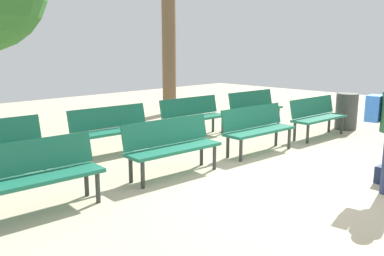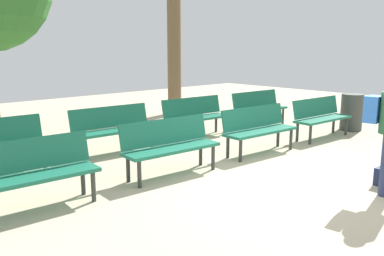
{
  "view_description": "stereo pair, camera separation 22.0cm",
  "coord_description": "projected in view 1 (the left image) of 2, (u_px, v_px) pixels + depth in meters",
  "views": [
    {
      "loc": [
        -4.98,
        -2.87,
        1.98
      ],
      "look_at": [
        0.0,
        2.14,
        0.55
      ],
      "focal_mm": 37.53,
      "sensor_mm": 36.0,
      "label": 1
    },
    {
      "loc": [
        -4.82,
        -3.02,
        1.98
      ],
      "look_at": [
        0.0,
        2.14,
        0.55
      ],
      "focal_mm": 37.53,
      "sensor_mm": 36.0,
      "label": 2
    }
  ],
  "objects": [
    {
      "name": "bench_r1_c1",
      "position": [
        112.0,
        127.0,
        7.53
      ],
      "size": [
        1.63,
        0.6,
        0.87
      ],
      "rotation": [
        0.0,
        0.0,
        -0.07
      ],
      "color": "#19664C",
      "rests_on": "ground_plane"
    },
    {
      "name": "trash_bin",
      "position": [
        346.0,
        111.0,
        9.78
      ],
      "size": [
        0.51,
        0.51,
        0.88
      ],
      "primitive_type": "cylinder",
      "color": "#383D38",
      "rests_on": "ground_plane"
    },
    {
      "name": "bench_r1_c2",
      "position": [
        193.0,
        114.0,
        8.92
      ],
      "size": [
        1.63,
        0.59,
        0.87
      ],
      "rotation": [
        0.0,
        0.0,
        -0.07
      ],
      "color": "#19664C",
      "rests_on": "ground_plane"
    },
    {
      "name": "tree_2",
      "position": [
        169.0,
        56.0,
        11.79
      ],
      "size": [
        0.41,
        0.41,
        3.43
      ],
      "color": "brown",
      "rests_on": "ground_plane"
    },
    {
      "name": "bench_r1_c3",
      "position": [
        255.0,
        106.0,
        10.22
      ],
      "size": [
        1.62,
        0.57,
        0.87
      ],
      "rotation": [
        0.0,
        0.0,
        -0.06
      ],
      "color": "#19664C",
      "rests_on": "ground_plane"
    },
    {
      "name": "bench_r0_c3",
      "position": [
        317.0,
        115.0,
        8.91
      ],
      "size": [
        1.63,
        0.57,
        0.87
      ],
      "rotation": [
        0.0,
        0.0,
        -0.06
      ],
      "color": "#19664C",
      "rests_on": "ground_plane"
    },
    {
      "name": "bench_r0_c2",
      "position": [
        257.0,
        126.0,
        7.58
      ],
      "size": [
        1.63,
        0.6,
        0.87
      ],
      "rotation": [
        0.0,
        0.0,
        -0.08
      ],
      "color": "#19664C",
      "rests_on": "ground_plane"
    },
    {
      "name": "bench_r0_c0",
      "position": [
        35.0,
        172.0,
        4.83
      ],
      "size": [
        1.63,
        0.59,
        0.87
      ],
      "rotation": [
        0.0,
        0.0,
        -0.07
      ],
      "color": "#19664C",
      "rests_on": "ground_plane"
    },
    {
      "name": "bench_r0_c1",
      "position": [
        172.0,
        143.0,
        6.24
      ],
      "size": [
        1.63,
        0.61,
        0.87
      ],
      "rotation": [
        0.0,
        0.0,
        -0.08
      ],
      "color": "#19664C",
      "rests_on": "ground_plane"
    },
    {
      "name": "ground_plane",
      "position": [
        295.0,
        186.0,
        5.83
      ],
      "size": [
        24.0,
        24.0,
        0.0
      ],
      "primitive_type": "plane",
      "color": "#BCAD8E"
    }
  ]
}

